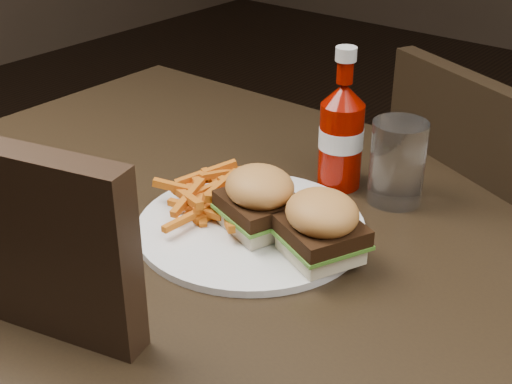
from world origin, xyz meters
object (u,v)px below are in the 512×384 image
Objects in this scene: dining_table at (265,256)px; ketchup_bottle at (341,146)px; plate at (251,227)px; tumbler at (397,163)px.

ketchup_bottle reaches higher than dining_table.
plate is at bearing -95.49° from ketchup_bottle.
tumbler is (0.07, 0.19, 0.08)m from dining_table.
plate is at bearing 161.13° from dining_table.
dining_table is 0.04m from plate.
plate is (-0.03, 0.01, 0.03)m from dining_table.
dining_table is 0.20m from ketchup_bottle.
plate reaches higher than dining_table.
ketchup_bottle is at bearing 94.81° from dining_table.
ketchup_bottle reaches higher than plate.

